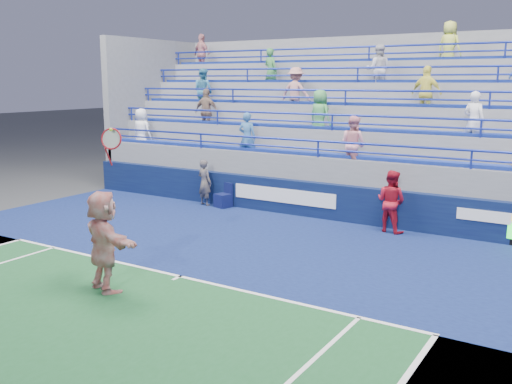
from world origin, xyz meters
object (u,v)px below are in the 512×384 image
Objects in this scene: judge_chair at (223,200)px; line_judge at (205,183)px; ball_girl at (391,201)px; tennis_player at (104,241)px.

line_judge is (-0.71, -0.08, 0.52)m from judge_chair.
ball_girl is at bearing -169.59° from line_judge.
ball_girl is (3.36, 7.43, -0.16)m from tennis_player.
tennis_player is 8.10m from line_judge.
ball_girl is at bearing -1.12° from judge_chair.
line_judge is at bearing 112.69° from tennis_player.
judge_chair is 0.47× the size of ball_girl.
tennis_player is 2.10× the size of line_judge.
ball_girl reaches higher than line_judge.
judge_chair is 0.89m from line_judge.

